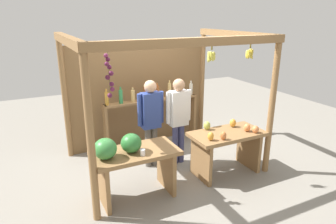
{
  "coord_description": "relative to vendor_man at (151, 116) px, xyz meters",
  "views": [
    {
      "loc": [
        -2.13,
        -4.54,
        2.62
      ],
      "look_at": [
        0.0,
        -0.21,
        1.05
      ],
      "focal_mm": 32.18,
      "sensor_mm": 36.0,
      "label": 1
    }
  ],
  "objects": [
    {
      "name": "vendor_man",
      "position": [
        0.0,
        0.0,
        0.0
      ],
      "size": [
        0.48,
        0.21,
        1.57
      ],
      "rotation": [
        0.0,
        0.0,
        -0.17
      ],
      "color": "#595249",
      "rests_on": "ground"
    },
    {
      "name": "bottle_shelf_unit",
      "position": [
        0.35,
        0.8,
        -0.12
      ],
      "size": [
        1.97,
        0.22,
        1.35
      ],
      "color": "olive",
      "rests_on": "ground"
    },
    {
      "name": "fruit_counter_left",
      "position": [
        -0.68,
        -0.81,
        -0.28
      ],
      "size": [
        1.26,
        0.64,
        1.04
      ],
      "color": "olive",
      "rests_on": "ground"
    },
    {
      "name": "vendor_woman",
      "position": [
        0.49,
        -0.1,
        -0.0
      ],
      "size": [
        0.48,
        0.21,
        1.57
      ],
      "rotation": [
        0.0,
        0.0,
        -0.13
      ],
      "color": "#404474",
      "rests_on": "ground"
    },
    {
      "name": "ground_plane",
      "position": [
        0.23,
        -0.0,
        -0.94
      ],
      "size": [
        12.0,
        12.0,
        0.0
      ],
      "primitive_type": "plane",
      "color": "gray",
      "rests_on": "ground"
    },
    {
      "name": "market_stall",
      "position": [
        0.23,
        0.48,
        0.43
      ],
      "size": [
        3.08,
        2.24,
        2.33
      ],
      "color": "olive",
      "rests_on": "ground"
    },
    {
      "name": "fruit_counter_right",
      "position": [
        1.04,
        -0.8,
        -0.39
      ],
      "size": [
        1.24,
        0.66,
        0.89
      ],
      "color": "olive",
      "rests_on": "ground"
    }
  ]
}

